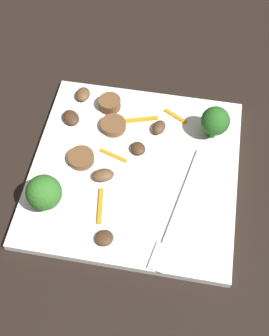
% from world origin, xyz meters
% --- Properties ---
extents(ground_plane, '(1.40, 1.40, 0.00)m').
position_xyz_m(ground_plane, '(0.00, 0.00, 0.00)').
color(ground_plane, black).
extents(plate, '(0.27, 0.27, 0.01)m').
position_xyz_m(plate, '(0.00, 0.00, 0.01)').
color(plate, white).
rests_on(plate, ground_plane).
extents(fork, '(0.18, 0.05, 0.00)m').
position_xyz_m(fork, '(0.06, 0.06, 0.01)').
color(fork, silver).
rests_on(fork, plate).
extents(broccoli_floret_0, '(0.04, 0.04, 0.05)m').
position_xyz_m(broccoli_floret_0, '(0.07, -0.10, 0.04)').
color(broccoli_floret_0, '#347525').
rests_on(broccoli_floret_0, plate).
extents(broccoli_floret_1, '(0.04, 0.04, 0.05)m').
position_xyz_m(broccoli_floret_1, '(-0.07, 0.10, 0.04)').
color(broccoli_floret_1, '#296420').
rests_on(broccoli_floret_1, plate).
extents(sausage_slice_0, '(0.04, 0.04, 0.01)m').
position_xyz_m(sausage_slice_0, '(-0.00, -0.07, 0.02)').
color(sausage_slice_0, brown).
rests_on(sausage_slice_0, plate).
extents(sausage_slice_1, '(0.04, 0.04, 0.02)m').
position_xyz_m(sausage_slice_1, '(-0.10, -0.05, 0.02)').
color(sausage_slice_1, brown).
rests_on(sausage_slice_1, plate).
extents(sausage_slice_2, '(0.05, 0.05, 0.01)m').
position_xyz_m(sausage_slice_2, '(-0.06, -0.04, 0.02)').
color(sausage_slice_2, brown).
rests_on(sausage_slice_2, plate).
extents(mushroom_0, '(0.03, 0.03, 0.01)m').
position_xyz_m(mushroom_0, '(0.02, -0.04, 0.02)').
color(mushroom_0, brown).
rests_on(mushroom_0, plate).
extents(mushroom_1, '(0.03, 0.03, 0.01)m').
position_xyz_m(mushroom_1, '(-0.03, 0.00, 0.02)').
color(mushroom_1, '#422B19').
rests_on(mushroom_1, plate).
extents(mushroom_2, '(0.03, 0.03, 0.01)m').
position_xyz_m(mushroom_2, '(0.11, -0.02, 0.02)').
color(mushroom_2, '#422B19').
rests_on(mushroom_2, plate).
extents(mushroom_3, '(0.03, 0.02, 0.01)m').
position_xyz_m(mushroom_3, '(-0.11, -0.10, 0.02)').
color(mushroom_3, brown).
rests_on(mushroom_3, plate).
extents(mushroom_4, '(0.03, 0.02, 0.01)m').
position_xyz_m(mushroom_4, '(-0.07, 0.02, 0.02)').
color(mushroom_4, '#4C331E').
rests_on(mushroom_4, plate).
extents(mushroom_5, '(0.04, 0.04, 0.01)m').
position_xyz_m(mushroom_5, '(-0.06, -0.10, 0.02)').
color(mushroom_5, '#422B19').
rests_on(mushroom_5, plate).
extents(pepper_strip_0, '(0.02, 0.04, 0.00)m').
position_xyz_m(pepper_strip_0, '(-0.01, -0.03, 0.01)').
color(pepper_strip_0, orange).
rests_on(pepper_strip_0, plate).
extents(pepper_strip_1, '(0.02, 0.06, 0.00)m').
position_xyz_m(pepper_strip_1, '(-0.08, -0.01, 0.01)').
color(pepper_strip_1, orange).
rests_on(pepper_strip_1, plate).
extents(pepper_strip_2, '(0.05, 0.01, 0.00)m').
position_xyz_m(pepper_strip_2, '(0.06, -0.03, 0.01)').
color(pepper_strip_2, orange).
rests_on(pepper_strip_2, plate).
extents(pepper_strip_3, '(0.02, 0.04, 0.00)m').
position_xyz_m(pepper_strip_3, '(-0.10, 0.04, 0.01)').
color(pepper_strip_3, orange).
rests_on(pepper_strip_3, plate).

